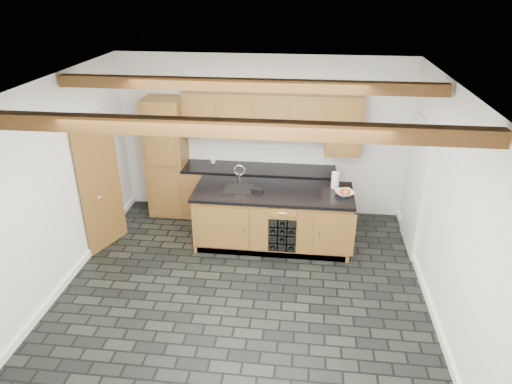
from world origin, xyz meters
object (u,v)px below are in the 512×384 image
Objects in this scene: island at (273,218)px; fruit_bowl at (344,193)px; kitchen_scale at (257,190)px; paper_towel at (335,180)px.

fruit_bowl is (1.07, -0.02, 0.50)m from island.
kitchen_scale is 1.23m from paper_towel.
paper_towel reaches higher than kitchen_scale.
paper_towel is at bearing 14.57° from island.
island is 1.14m from paper_towel.
fruit_bowl is at bearing -63.22° from paper_towel.
island is 9.72× the size of paper_towel.
paper_towel is at bearing 116.78° from fruit_bowl.
fruit_bowl is 1.07× the size of paper_towel.
island is 1.18m from fruit_bowl.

